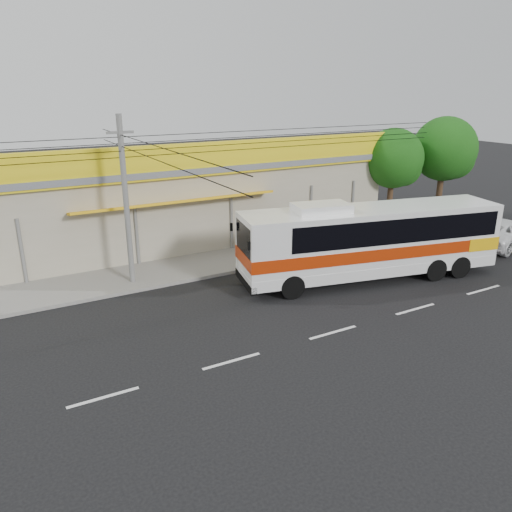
{
  "coord_description": "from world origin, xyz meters",
  "views": [
    {
      "loc": [
        -10.04,
        -14.98,
        8.28
      ],
      "look_at": [
        -0.62,
        2.0,
        1.62
      ],
      "focal_mm": 35.0,
      "sensor_mm": 36.0,
      "label": 1
    }
  ],
  "objects_px": {
    "white_car": "(502,232)",
    "tree_near": "(446,151)",
    "coach_bus": "(374,237)",
    "utility_pole": "(121,146)",
    "tree_far": "(395,160)"
  },
  "relations": [
    {
      "from": "white_car",
      "to": "tree_far",
      "type": "height_order",
      "value": "tree_far"
    },
    {
      "from": "coach_bus",
      "to": "tree_near",
      "type": "xyz_separation_m",
      "value": [
        10.69,
        5.74,
        2.49
      ]
    },
    {
      "from": "coach_bus",
      "to": "utility_pole",
      "type": "xyz_separation_m",
      "value": [
        -9.69,
        4.47,
        4.03
      ]
    },
    {
      "from": "white_car",
      "to": "tree_far",
      "type": "bearing_deg",
      "value": 8.62
    },
    {
      "from": "tree_far",
      "to": "utility_pole",
      "type": "bearing_deg",
      "value": -173.42
    },
    {
      "from": "coach_bus",
      "to": "tree_near",
      "type": "bearing_deg",
      "value": 40.22
    },
    {
      "from": "white_car",
      "to": "utility_pole",
      "type": "height_order",
      "value": "utility_pole"
    },
    {
      "from": "utility_pole",
      "to": "tree_near",
      "type": "height_order",
      "value": "utility_pole"
    },
    {
      "from": "utility_pole",
      "to": "tree_far",
      "type": "distance_m",
      "value": 17.05
    },
    {
      "from": "white_car",
      "to": "utility_pole",
      "type": "bearing_deg",
      "value": 65.02
    },
    {
      "from": "white_car",
      "to": "tree_near",
      "type": "relative_size",
      "value": 0.81
    },
    {
      "from": "utility_pole",
      "to": "tree_far",
      "type": "height_order",
      "value": "utility_pole"
    },
    {
      "from": "coach_bus",
      "to": "utility_pole",
      "type": "bearing_deg",
      "value": 167.23
    },
    {
      "from": "white_car",
      "to": "tree_far",
      "type": "xyz_separation_m",
      "value": [
        -2.39,
        6.04,
        3.27
      ]
    },
    {
      "from": "white_car",
      "to": "coach_bus",
      "type": "bearing_deg",
      "value": 79.32
    }
  ]
}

